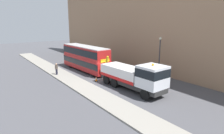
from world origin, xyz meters
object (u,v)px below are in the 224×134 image
object	(u,v)px
recovery_tow_truck	(134,76)
traffic_cone_near_bus	(96,79)
double_decker_bus	(85,57)
pedestrian_onlooker	(57,69)
street_lamp	(160,54)

from	to	relation	value
recovery_tow_truck	traffic_cone_near_bus	size ratio (longest dim) A/B	14.15
recovery_tow_truck	traffic_cone_near_bus	world-z (taller)	recovery_tow_truck
double_decker_bus	pedestrian_onlooker	xyz separation A→B (m)	(0.22, -4.97, -1.25)
pedestrian_onlooker	street_lamp	distance (m)	15.16
recovery_tow_truck	double_decker_bus	bearing A→B (deg)	177.74
recovery_tow_truck	pedestrian_onlooker	world-z (taller)	recovery_tow_truck
street_lamp	traffic_cone_near_bus	bearing A→B (deg)	-116.83
double_decker_bus	traffic_cone_near_bus	xyz separation A→B (m)	(6.16, -1.68, -1.89)
double_decker_bus	pedestrian_onlooker	world-z (taller)	double_decker_bus
traffic_cone_near_bus	recovery_tow_truck	bearing A→B (deg)	16.83
recovery_tow_truck	traffic_cone_near_bus	xyz separation A→B (m)	(-5.60, -1.69, -1.42)
pedestrian_onlooker	street_lamp	world-z (taller)	street_lamp
pedestrian_onlooker	double_decker_bus	bearing A→B (deg)	52.50
traffic_cone_near_bus	pedestrian_onlooker	bearing A→B (deg)	-150.98
double_decker_bus	traffic_cone_near_bus	world-z (taller)	double_decker_bus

